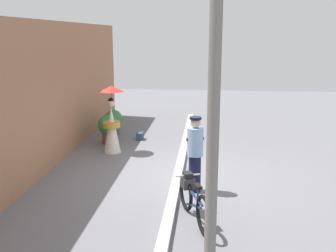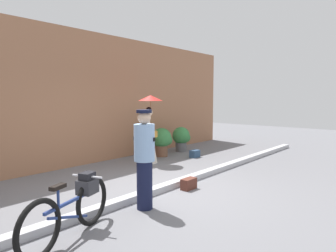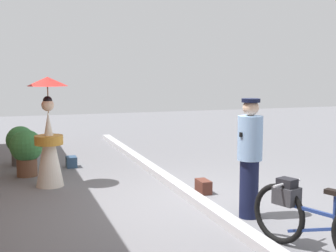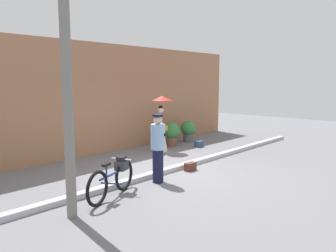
{
  "view_description": "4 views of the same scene",
  "coord_description": "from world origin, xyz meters",
  "px_view_note": "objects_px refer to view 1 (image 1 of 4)",
  "views": [
    {
      "loc": [
        -8.86,
        -0.65,
        3.32
      ],
      "look_at": [
        0.31,
        0.28,
        1.16
      ],
      "focal_mm": 41.95,
      "sensor_mm": 36.0,
      "label": 1
    },
    {
      "loc": [
        -4.33,
        -3.88,
        1.83
      ],
      "look_at": [
        0.6,
        0.33,
        1.23
      ],
      "focal_mm": 32.36,
      "sensor_mm": 36.0,
      "label": 2
    },
    {
      "loc": [
        -6.17,
        2.6,
        2.01
      ],
      "look_at": [
        0.31,
        0.35,
        1.17
      ],
      "focal_mm": 47.82,
      "sensor_mm": 36.0,
      "label": 3
    },
    {
      "loc": [
        -6.44,
        -5.87,
        2.43
      ],
      "look_at": [
        0.22,
        0.26,
        1.2
      ],
      "focal_mm": 35.72,
      "sensor_mm": 36.0,
      "label": 4
    }
  ],
  "objects_px": {
    "person_with_parasol": "(112,121)",
    "potted_plant_small": "(114,121)",
    "potted_plant_by_door": "(108,127)",
    "backpack_on_pavement": "(140,136)",
    "backpack_spare": "(193,166)",
    "bicycle_near_officer": "(193,199)",
    "person_officer": "(195,152)",
    "utility_pole": "(214,102)"
  },
  "relations": [
    {
      "from": "bicycle_near_officer",
      "to": "potted_plant_by_door",
      "type": "height_order",
      "value": "potted_plant_by_door"
    },
    {
      "from": "person_with_parasol",
      "to": "backpack_spare",
      "type": "bearing_deg",
      "value": -118.93
    },
    {
      "from": "person_with_parasol",
      "to": "potted_plant_small",
      "type": "xyz_separation_m",
      "value": [
        2.06,
        0.44,
        -0.44
      ]
    },
    {
      "from": "backpack_on_pavement",
      "to": "backpack_spare",
      "type": "distance_m",
      "value": 3.31
    },
    {
      "from": "backpack_spare",
      "to": "potted_plant_by_door",
      "type": "bearing_deg",
      "value": 50.29
    },
    {
      "from": "potted_plant_small",
      "to": "utility_pole",
      "type": "relative_size",
      "value": 0.18
    },
    {
      "from": "person_officer",
      "to": "backpack_spare",
      "type": "bearing_deg",
      "value": 3.58
    },
    {
      "from": "person_officer",
      "to": "backpack_on_pavement",
      "type": "xyz_separation_m",
      "value": [
        4.11,
        1.9,
        -0.76
      ]
    },
    {
      "from": "bicycle_near_officer",
      "to": "utility_pole",
      "type": "height_order",
      "value": "utility_pole"
    },
    {
      "from": "bicycle_near_officer",
      "to": "potted_plant_small",
      "type": "xyz_separation_m",
      "value": [
        6.06,
        2.91,
        0.06
      ]
    },
    {
      "from": "bicycle_near_officer",
      "to": "backpack_on_pavement",
      "type": "bearing_deg",
      "value": 19.35
    },
    {
      "from": "potted_plant_by_door",
      "to": "backpack_on_pavement",
      "type": "height_order",
      "value": "potted_plant_by_door"
    },
    {
      "from": "bicycle_near_officer",
      "to": "person_with_parasol",
      "type": "height_order",
      "value": "person_with_parasol"
    },
    {
      "from": "person_with_parasol",
      "to": "backpack_on_pavement",
      "type": "height_order",
      "value": "person_with_parasol"
    },
    {
      "from": "potted_plant_by_door",
      "to": "person_officer",
      "type": "bearing_deg",
      "value": -142.12
    },
    {
      "from": "potted_plant_by_door",
      "to": "potted_plant_small",
      "type": "xyz_separation_m",
      "value": [
        1.11,
        0.09,
        -0.04
      ]
    },
    {
      "from": "bicycle_near_officer",
      "to": "potted_plant_small",
      "type": "distance_m",
      "value": 6.73
    },
    {
      "from": "bicycle_near_officer",
      "to": "utility_pole",
      "type": "distance_m",
      "value": 2.33
    },
    {
      "from": "person_with_parasol",
      "to": "potted_plant_small",
      "type": "height_order",
      "value": "person_with_parasol"
    },
    {
      "from": "potted_plant_by_door",
      "to": "backpack_on_pavement",
      "type": "xyz_separation_m",
      "value": [
        0.51,
        -0.9,
        -0.4
      ]
    },
    {
      "from": "potted_plant_by_door",
      "to": "potted_plant_small",
      "type": "bearing_deg",
      "value": 4.65
    },
    {
      "from": "person_officer",
      "to": "utility_pole",
      "type": "bearing_deg",
      "value": -172.71
    },
    {
      "from": "person_officer",
      "to": "backpack_spare",
      "type": "distance_m",
      "value": 1.55
    },
    {
      "from": "bicycle_near_officer",
      "to": "utility_pole",
      "type": "bearing_deg",
      "value": -165.43
    },
    {
      "from": "potted_plant_by_door",
      "to": "backpack_spare",
      "type": "distance_m",
      "value": 3.55
    },
    {
      "from": "bicycle_near_officer",
      "to": "person_with_parasol",
      "type": "bearing_deg",
      "value": 31.65
    },
    {
      "from": "backpack_spare",
      "to": "utility_pole",
      "type": "distance_m",
      "value": 4.52
    },
    {
      "from": "bicycle_near_officer",
      "to": "person_officer",
      "type": "distance_m",
      "value": 1.43
    },
    {
      "from": "person_with_parasol",
      "to": "bicycle_near_officer",
      "type": "bearing_deg",
      "value": -148.35
    },
    {
      "from": "bicycle_near_officer",
      "to": "backpack_spare",
      "type": "xyz_separation_m",
      "value": [
        2.7,
        0.1,
        -0.3
      ]
    },
    {
      "from": "potted_plant_by_door",
      "to": "backpack_on_pavement",
      "type": "distance_m",
      "value": 1.11
    },
    {
      "from": "person_officer",
      "to": "person_with_parasol",
      "type": "bearing_deg",
      "value": 42.74
    },
    {
      "from": "bicycle_near_officer",
      "to": "person_officer",
      "type": "height_order",
      "value": "person_officer"
    },
    {
      "from": "potted_plant_small",
      "to": "bicycle_near_officer",
      "type": "bearing_deg",
      "value": -154.37
    },
    {
      "from": "bicycle_near_officer",
      "to": "potted_plant_small",
      "type": "height_order",
      "value": "potted_plant_small"
    },
    {
      "from": "potted_plant_small",
      "to": "backpack_spare",
      "type": "distance_m",
      "value": 4.4
    },
    {
      "from": "backpack_spare",
      "to": "person_officer",
      "type": "bearing_deg",
      "value": -176.42
    },
    {
      "from": "potted_plant_small",
      "to": "backpack_on_pavement",
      "type": "xyz_separation_m",
      "value": [
        -0.6,
        -0.99,
        -0.36
      ]
    },
    {
      "from": "backpack_on_pavement",
      "to": "utility_pole",
      "type": "height_order",
      "value": "utility_pole"
    },
    {
      "from": "person_officer",
      "to": "backpack_spare",
      "type": "relative_size",
      "value": 4.88
    },
    {
      "from": "person_officer",
      "to": "person_with_parasol",
      "type": "xyz_separation_m",
      "value": [
        2.66,
        2.45,
        0.04
      ]
    },
    {
      "from": "person_officer",
      "to": "backpack_on_pavement",
      "type": "height_order",
      "value": "person_officer"
    }
  ]
}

